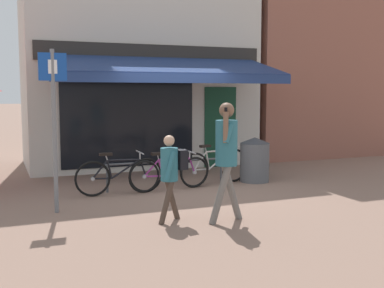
# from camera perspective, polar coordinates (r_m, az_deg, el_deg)

# --- Properties ---
(ground_plane) EXTENTS (160.00, 160.00, 0.00)m
(ground_plane) POSITION_cam_1_polar(r_m,az_deg,el_deg) (9.82, -0.67, -5.38)
(ground_plane) COLOR #846656
(shop_front) EXTENTS (6.02, 4.91, 6.05)m
(shop_front) POSITION_cam_1_polar(r_m,az_deg,el_deg) (13.51, -6.44, 10.59)
(shop_front) COLOR beige
(shop_front) RESTS_ON ground_plane
(neighbour_building) EXTENTS (5.11, 4.00, 7.07)m
(neighbour_building) POSITION_cam_1_polar(r_m,az_deg,el_deg) (16.53, 13.03, 11.45)
(neighbour_building) COLOR #8E5647
(neighbour_building) RESTS_ON ground_plane
(bike_rack_rail) EXTENTS (2.58, 0.04, 0.57)m
(bike_rack_rail) POSITION_cam_1_polar(r_m,az_deg,el_deg) (9.89, -3.01, -2.62)
(bike_rack_rail) COLOR #47494F
(bike_rack_rail) RESTS_ON ground_plane
(bicycle_black) EXTENTS (1.72, 0.52, 0.82)m
(bicycle_black) POSITION_cam_1_polar(r_m,az_deg,el_deg) (9.36, -8.60, -3.72)
(bicycle_black) COLOR black
(bicycle_black) RESTS_ON ground_plane
(bicycle_purple) EXTENTS (1.76, 0.52, 0.79)m
(bicycle_purple) POSITION_cam_1_polar(r_m,az_deg,el_deg) (9.65, -2.66, -3.45)
(bicycle_purple) COLOR black
(bicycle_purple) RESTS_ON ground_plane
(bicycle_silver) EXTENTS (1.78, 0.57, 0.87)m
(bicycle_silver) POSITION_cam_1_polar(r_m,az_deg,el_deg) (10.26, 2.74, -2.67)
(bicycle_silver) COLOR black
(bicycle_silver) RESTS_ON ground_plane
(pedestrian_adult) EXTENTS (0.63, 0.52, 1.82)m
(pedestrian_adult) POSITION_cam_1_polar(r_m,az_deg,el_deg) (7.24, 4.11, -0.46)
(pedestrian_adult) COLOR slate
(pedestrian_adult) RESTS_ON ground_plane
(pedestrian_child) EXTENTS (0.50, 0.48, 1.33)m
(pedestrian_child) POSITION_cam_1_polar(r_m,az_deg,el_deg) (7.28, -2.51, -2.80)
(pedestrian_child) COLOR #47382D
(pedestrian_child) RESTS_ON ground_plane
(litter_bin) EXTENTS (0.65, 0.65, 0.98)m
(litter_bin) POSITION_cam_1_polar(r_m,az_deg,el_deg) (10.67, 7.43, -1.82)
(litter_bin) COLOR #515459
(litter_bin) RESTS_ON ground_plane
(parking_sign) EXTENTS (0.44, 0.07, 2.65)m
(parking_sign) POSITION_cam_1_polar(r_m,az_deg,el_deg) (8.04, -16.05, 3.39)
(parking_sign) COLOR slate
(parking_sign) RESTS_ON ground_plane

